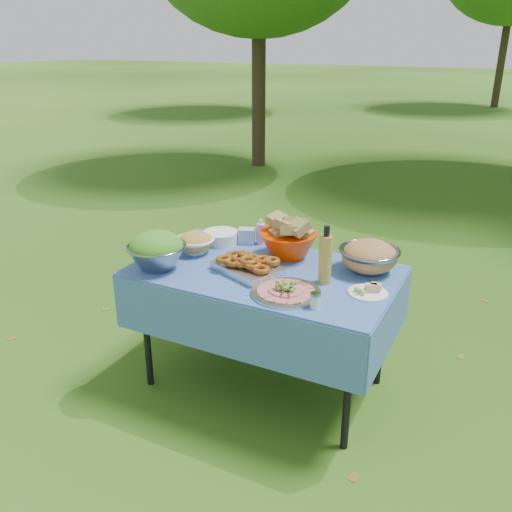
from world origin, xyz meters
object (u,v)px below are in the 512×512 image
at_px(salad_bowl, 156,250).
at_px(charcuterie_platter, 286,286).
at_px(bread_bowl, 288,238).
at_px(oil_bottle, 326,255).
at_px(plate_stack, 221,237).
at_px(pasta_bowl_steel, 369,256).
at_px(picnic_table, 264,329).

xyz_separation_m(salad_bowl, charcuterie_platter, (0.79, 0.02, -0.07)).
relative_size(bread_bowl, oil_bottle, 1.07).
bearing_deg(plate_stack, salad_bowl, -101.94).
height_order(plate_stack, pasta_bowl_steel, pasta_bowl_steel).
distance_m(pasta_bowl_steel, charcuterie_platter, 0.56).
relative_size(picnic_table, salad_bowl, 4.39).
distance_m(plate_stack, charcuterie_platter, 0.84).
distance_m(salad_bowl, oil_bottle, 0.95).
xyz_separation_m(picnic_table, oil_bottle, (0.36, -0.01, 0.54)).
distance_m(picnic_table, pasta_bowl_steel, 0.75).
relative_size(salad_bowl, charcuterie_platter, 0.92).
xyz_separation_m(plate_stack, charcuterie_platter, (0.68, -0.50, 0.00)).
bearing_deg(bread_bowl, picnic_table, -97.97).
distance_m(picnic_table, bread_bowl, 0.55).
xyz_separation_m(pasta_bowl_steel, oil_bottle, (-0.16, -0.26, 0.07)).
distance_m(plate_stack, pasta_bowl_steel, 0.97).
bearing_deg(bread_bowl, pasta_bowl_steel, 0.33).
bearing_deg(plate_stack, bread_bowl, -2.24).
bearing_deg(bread_bowl, plate_stack, 177.76).
bearing_deg(pasta_bowl_steel, bread_bowl, -179.67).
relative_size(plate_stack, oil_bottle, 0.71).
bearing_deg(bread_bowl, salad_bowl, -139.50).
relative_size(plate_stack, bread_bowl, 0.66).
xyz_separation_m(bread_bowl, charcuterie_platter, (0.20, -0.48, -0.07)).
height_order(pasta_bowl_steel, oil_bottle, oil_bottle).
bearing_deg(salad_bowl, plate_stack, 78.06).
relative_size(bread_bowl, pasta_bowl_steel, 1.02).
relative_size(picnic_table, charcuterie_platter, 4.03).
bearing_deg(plate_stack, picnic_table, -31.13).
height_order(salad_bowl, pasta_bowl_steel, salad_bowl).
bearing_deg(oil_bottle, plate_stack, 160.92).
distance_m(salad_bowl, plate_stack, 0.54).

